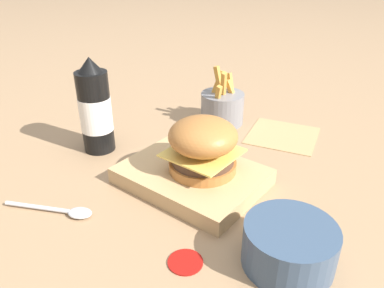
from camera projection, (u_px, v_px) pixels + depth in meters
The scene contains 9 objects.
ground_plane at pixel (191, 176), 0.69m from camera, with size 6.00×6.00×0.00m, color #9E7A56.
serving_board at pixel (192, 176), 0.66m from camera, with size 0.24×0.18×0.03m.
burger at pixel (203, 145), 0.63m from camera, with size 0.12×0.12×0.10m.
ketchup_bottle at pixel (95, 110), 0.74m from camera, with size 0.06×0.06×0.19m.
fries_basket at pixel (222, 107), 0.88m from camera, with size 0.10×0.10×0.14m.
side_bowl at pixel (289, 245), 0.49m from camera, with size 0.12×0.12×0.06m.
spoon at pixel (66, 211), 0.59m from camera, with size 0.14×0.08×0.01m.
ketchup_puddle at pixel (185, 261), 0.50m from camera, with size 0.05×0.05×0.00m.
parchment_square at pixel (283, 135), 0.84m from camera, with size 0.18×0.18×0.00m.
Camera 1 is at (-0.36, 0.46, 0.37)m, focal length 35.00 mm.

